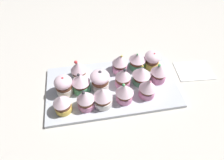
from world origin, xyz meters
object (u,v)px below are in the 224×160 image
object	(u,v)px
napkin	(194,70)
cupcake_4	(159,73)
cupcake_2	(120,63)
cupcake_3	(79,69)
cupcake_7	(100,79)
cupcake_0	(152,59)
cupcake_14	(62,104)
baking_tray	(112,87)
cupcake_9	(64,85)
cupcake_1	(137,60)
cupcake_8	(81,82)
cupcake_13	(86,99)
cupcake_5	(141,74)
cupcake_11	(125,93)
cupcake_12	(103,97)
cupcake_10	(148,88)
cupcake_6	(123,77)

from	to	relation	value
napkin	cupcake_4	bearing A→B (deg)	11.78
napkin	cupcake_2	bearing A→B (deg)	-8.12
cupcake_3	cupcake_7	size ratio (longest dim) A/B	1.04
cupcake_0	cupcake_3	xyz separation A→B (cm)	(27.63, 0.71, 0.09)
cupcake_4	cupcake_14	distance (cm)	34.58
baking_tray	cupcake_4	distance (cm)	17.42
baking_tray	cupcake_9	bearing A→B (deg)	-0.98
cupcake_1	cupcake_8	xyz separation A→B (cm)	(21.67, 7.36, -0.17)
cupcake_1	napkin	distance (cm)	22.91
cupcake_1	cupcake_7	xyz separation A→B (cm)	(15.14, 7.26, -0.02)
cupcake_3	cupcake_9	world-z (taller)	cupcake_3
napkin	cupcake_8	bearing A→B (deg)	3.70
cupcake_13	napkin	xyz separation A→B (cm)	(-42.68, -10.37, -4.66)
cupcake_5	cupcake_9	distance (cm)	26.81
cupcake_14	cupcake_11	bearing A→B (deg)	-177.99
cupcake_0	cupcake_13	bearing A→B (deg)	28.74
cupcake_9	cupcake_11	world-z (taller)	cupcake_11
cupcake_7	cupcake_12	distance (cm)	7.62
cupcake_14	cupcake_1	bearing A→B (deg)	-151.68
cupcake_0	cupcake_13	distance (cm)	30.03
cupcake_2	cupcake_7	xyz separation A→B (cm)	(8.34, 6.83, 0.02)
cupcake_13	cupcake_9	bearing A→B (deg)	-48.77
cupcake_7	cupcake_11	xyz separation A→B (cm)	(-7.07, 7.13, 0.00)
cupcake_5	cupcake_9	xyz separation A→B (cm)	(26.80, 0.15, -0.33)
cupcake_7	cupcake_11	bearing A→B (deg)	134.73
cupcake_7	cupcake_10	distance (cm)	16.31
cupcake_0	napkin	bearing A→B (deg)	166.02
cupcake_12	napkin	size ratio (longest dim) A/B	0.54
cupcake_6	cupcake_9	xyz separation A→B (cm)	(20.25, -0.27, -0.21)
cupcake_13	cupcake_3	bearing A→B (deg)	-84.60
cupcake_9	cupcake_14	size ratio (longest dim) A/B	1.08
cupcake_5	cupcake_11	world-z (taller)	same
cupcake_2	cupcake_7	distance (cm)	10.78
cupcake_0	cupcake_7	world-z (taller)	cupcake_7
cupcake_6	cupcake_1	bearing A→B (deg)	-133.38
cupcake_0	cupcake_11	distance (cm)	19.53
cupcake_0	cupcake_1	bearing A→B (deg)	-4.77
cupcake_5	cupcake_10	bearing A→B (deg)	93.89
cupcake_8	cupcake_11	xyz separation A→B (cm)	(-13.60, 7.04, 0.15)
cupcake_0	cupcake_1	distance (cm)	5.65
cupcake_2	cupcake_5	bearing A→B (deg)	132.77
cupcake_10	cupcake_9	bearing A→B (deg)	-13.23
cupcake_2	cupcake_12	bearing A→B (deg)	59.66
baking_tray	cupcake_4	xyz separation A→B (cm)	(-16.82, 0.34, 4.52)
cupcake_1	cupcake_9	size ratio (longest dim) A/B	1.02
cupcake_4	napkin	xyz separation A→B (cm)	(-16.16, -3.37, -4.82)
cupcake_8	cupcake_12	world-z (taller)	same
cupcake_5	cupcake_4	bearing A→B (deg)	173.15
cupcake_12	cupcake_11	bearing A→B (deg)	-176.09
cupcake_1	cupcake_5	size ratio (longest dim) A/B	0.99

